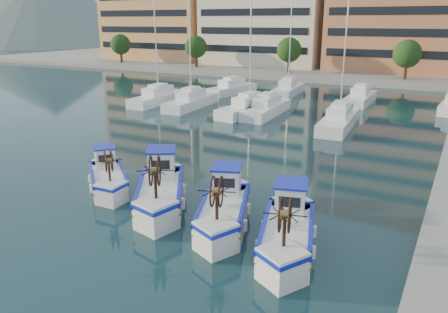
# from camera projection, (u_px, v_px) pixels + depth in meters

# --- Properties ---
(ground) EXTENTS (300.00, 300.00, 0.00)m
(ground) POSITION_uv_depth(u_px,v_px,m) (156.00, 210.00, 21.04)
(ground) COLOR #1A3F45
(ground) RESTS_ON ground
(hill_west) EXTENTS (180.00, 180.00, 60.00)m
(hill_west) POSITION_uv_depth(u_px,v_px,m) (48.00, 43.00, 177.91)
(hill_west) COLOR slate
(hill_west) RESTS_ON ground
(yacht_marina) EXTENTS (38.79, 22.82, 11.50)m
(yacht_marina) POSITION_uv_depth(u_px,v_px,m) (302.00, 103.00, 45.47)
(yacht_marina) COLOR white
(yacht_marina) RESTS_ON ground
(fishing_boat_a) EXTENTS (4.22, 4.04, 2.68)m
(fishing_boat_a) POSITION_uv_depth(u_px,v_px,m) (108.00, 176.00, 23.51)
(fishing_boat_a) COLOR silver
(fishing_boat_a) RESTS_ON ground
(fishing_boat_b) EXTENTS (4.47, 5.33, 3.25)m
(fishing_boat_b) POSITION_uv_depth(u_px,v_px,m) (161.00, 188.00, 21.27)
(fishing_boat_b) COLOR silver
(fishing_boat_b) RESTS_ON ground
(fishing_boat_c) EXTENTS (3.53, 5.02, 3.03)m
(fishing_boat_c) POSITION_uv_depth(u_px,v_px,m) (224.00, 207.00, 19.29)
(fishing_boat_c) COLOR silver
(fishing_boat_c) RESTS_ON ground
(fishing_boat_d) EXTENTS (3.26, 5.02, 3.04)m
(fishing_boat_d) POSITION_uv_depth(u_px,v_px,m) (288.00, 229.00, 17.22)
(fishing_boat_d) COLOR silver
(fishing_boat_d) RESTS_ON ground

